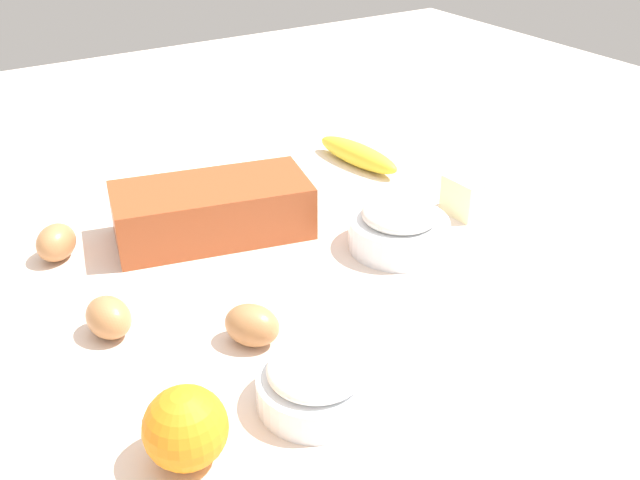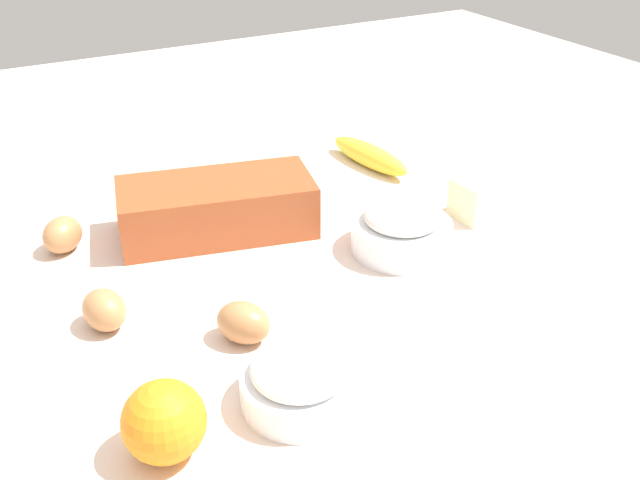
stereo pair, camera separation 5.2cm
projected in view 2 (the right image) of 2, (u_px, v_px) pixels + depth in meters
ground_plane at (320, 271)px, 1.00m from camera, size 2.40×2.40×0.02m
loaf_pan at (217, 206)px, 1.05m from camera, size 0.30×0.19×0.08m
flour_bowl at (401, 229)px, 1.01m from camera, size 0.14×0.14×0.07m
sugar_bowl at (300, 381)px, 0.74m from camera, size 0.12×0.12×0.06m
banana at (370, 155)px, 1.27m from camera, size 0.07×0.19×0.04m
orange_fruit at (164, 422)px, 0.67m from camera, size 0.08×0.08×0.08m
butter_block at (483, 197)px, 1.11m from camera, size 0.09×0.07×0.06m
egg_near_butter at (104, 309)px, 0.86m from camera, size 0.06×0.07×0.05m
egg_beside_bowl at (63, 235)px, 1.01m from camera, size 0.08×0.08×0.05m
egg_loose at (243, 322)px, 0.83m from camera, size 0.08×0.08×0.05m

